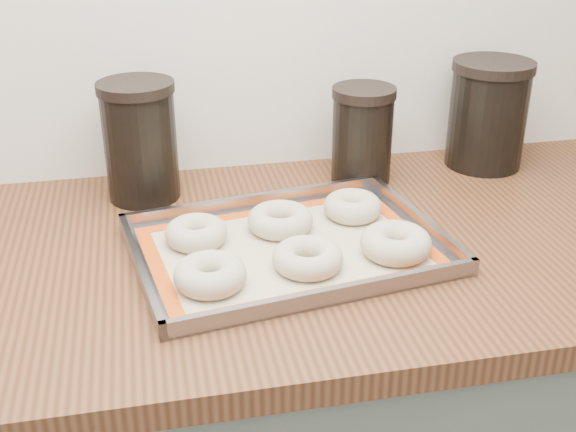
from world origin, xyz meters
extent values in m
cube|color=brown|center=(0.00, 1.68, 0.88)|extent=(3.06, 0.68, 0.04)
cube|color=gray|center=(-0.22, 1.64, 0.90)|extent=(0.50, 0.40, 0.00)
cube|color=gray|center=(-0.24, 1.80, 0.91)|extent=(0.46, 0.08, 0.02)
cube|color=gray|center=(-0.20, 1.48, 0.91)|extent=(0.46, 0.08, 0.02)
cube|color=gray|center=(-0.44, 1.61, 0.91)|extent=(0.06, 0.33, 0.02)
cube|color=gray|center=(0.00, 1.68, 0.91)|extent=(0.06, 0.33, 0.02)
cube|color=#C6B793|center=(-0.22, 1.64, 0.90)|extent=(0.46, 0.35, 0.00)
cube|color=#CC450D|center=(-0.24, 1.78, 0.91)|extent=(0.42, 0.08, 0.00)
cube|color=#CC450D|center=(-0.20, 1.51, 0.91)|extent=(0.42, 0.08, 0.00)
cube|color=#CC450D|center=(-0.42, 1.61, 0.91)|extent=(0.06, 0.25, 0.00)
cube|color=#CC450D|center=(-0.02, 1.67, 0.91)|extent=(0.06, 0.25, 0.00)
torus|color=beige|center=(-0.35, 1.56, 0.92)|extent=(0.13, 0.13, 0.04)
torus|color=beige|center=(-0.20, 1.58, 0.92)|extent=(0.10, 0.10, 0.04)
torus|color=beige|center=(-0.07, 1.59, 0.92)|extent=(0.12, 0.12, 0.04)
torus|color=beige|center=(-0.35, 1.69, 0.92)|extent=(0.12, 0.12, 0.04)
torus|color=beige|center=(-0.22, 1.71, 0.92)|extent=(0.13, 0.13, 0.04)
torus|color=beige|center=(-0.09, 1.73, 0.92)|extent=(0.13, 0.13, 0.04)
cylinder|color=black|center=(-0.43, 1.89, 1.00)|extent=(0.12, 0.12, 0.19)
cylinder|color=black|center=(-0.43, 1.89, 1.10)|extent=(0.13, 0.13, 0.02)
cylinder|color=black|center=(-0.03, 1.89, 0.98)|extent=(0.11, 0.11, 0.16)
cylinder|color=black|center=(-0.03, 1.89, 1.07)|extent=(0.11, 0.11, 0.02)
cylinder|color=black|center=(0.23, 1.91, 0.99)|extent=(0.14, 0.14, 0.19)
cylinder|color=black|center=(0.23, 1.91, 1.10)|extent=(0.15, 0.15, 0.02)
camera|label=1|loc=(-0.42, 0.70, 1.44)|focal=45.00mm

